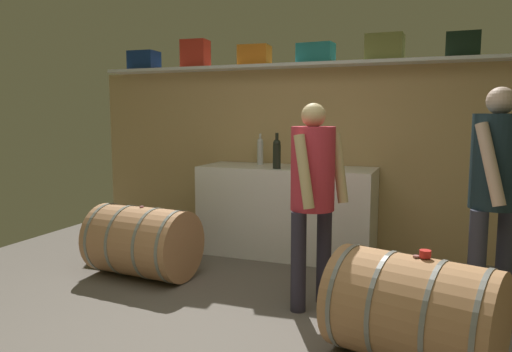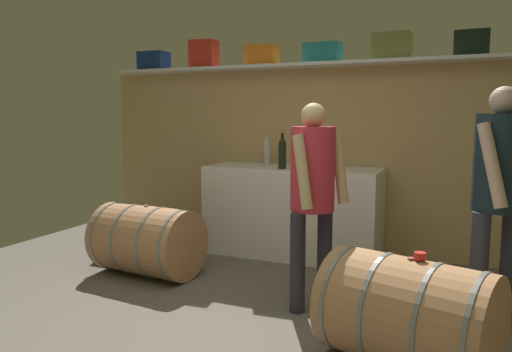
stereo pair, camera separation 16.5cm
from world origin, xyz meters
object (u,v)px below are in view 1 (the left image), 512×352
Objects in this scene: toolcase_teal at (316,53)px; winemaker_pouring at (497,179)px; wine_bottle_dark at (277,153)px; tasting_cup at (425,254)px; toolcase_red at (195,54)px; wine_barrel_far at (143,242)px; work_cabinet at (286,211)px; wine_bottle_green at (312,152)px; visitor_tasting at (313,184)px; wine_bottle_clear at (260,151)px; toolcase_orange at (255,56)px; wine_glass at (305,159)px; toolcase_olive at (385,48)px; toolcase_navy at (144,61)px; toolcase_black at (463,45)px; wine_barrel_near at (414,311)px.

toolcase_teal is 0.22× the size of winemaker_pouring.
wine_bottle_dark is 2.25m from tasting_cup.
tasting_cup is at bearing -43.89° from toolcase_red.
wine_barrel_far is (-0.96, -0.91, -0.76)m from wine_bottle_dark.
work_cabinet is at bearing -15.50° from toolcase_red.
winemaker_pouring is (0.43, 0.87, 0.34)m from tasting_cup.
wine_bottle_green is 0.22× the size of visitor_tasting.
wine_bottle_dark is (1.10, -0.42, -1.04)m from toolcase_red.
wine_barrel_far is 2.91m from winemaker_pouring.
toolcase_teal is 1.15m from wine_bottle_clear.
toolcase_orange reaches higher than toolcase_teal.
wine_barrel_far is at bearing -65.85° from visitor_tasting.
visitor_tasting is at bearing -72.05° from wine_glass.
toolcase_olive reaches higher than wine_glass.
wine_bottle_green is at bearing -8.22° from toolcase_navy.
wine_barrel_far is (-1.00, -1.11, -0.14)m from work_cabinet.
visitor_tasting is at bearing -59.10° from wine_bottle_dark.
wine_bottle_green is at bearing 80.06° from wine_glass.
toolcase_orange is 2.25× the size of wine_glass.
toolcase_navy reaches higher than toolcase_orange.
toolcase_teal is 1.01m from wine_bottle_green.
toolcase_orange is at bearing 131.11° from tasting_cup.
winemaker_pouring is at bearing -77.88° from toolcase_black.
toolcase_orange is 1.22m from wine_bottle_green.
toolcase_olive is 1.88m from work_cabinet.
toolcase_red is at bearing -3.11° from toolcase_navy.
wine_bottle_clear is 2.32× the size of wine_glass.
work_cabinet is at bearing -76.24° from winemaker_pouring.
winemaker_pouring reaches higher than wine_bottle_clear.
toolcase_orange is 2.79m from winemaker_pouring.
visitor_tasting is at bearing -71.78° from toolcase_teal.
toolcase_red reaches higher than wine_barrel_near.
winemaker_pouring is at bearing -33.12° from toolcase_teal.
winemaker_pouring is 1.26m from visitor_tasting.
toolcase_red is 0.71m from toolcase_orange.
wine_glass is at bearing -152.38° from toolcase_olive.
toolcase_black is 1.65m from winemaker_pouring.
tasting_cup is (2.40, -0.77, 0.35)m from wine_barrel_far.
toolcase_teal reaches higher than wine_glass.
wine_glass is (0.66, -0.34, -1.05)m from toolcase_orange.
visitor_tasting is at bearing -64.79° from work_cabinet.
wine_bottle_green is 0.17m from wine_glass.
toolcase_red is at bearing 173.41° from wine_bottle_clear.
toolcase_orange is 1.15m from wine_bottle_dark.
toolcase_navy is 0.95× the size of wine_bottle_clear.
toolcase_navy is at bearing -178.04° from toolcase_black.
wine_glass reaches higher than wine_barrel_near.
toolcase_olive is 1.32m from wine_glass.
toolcase_teal is at bearing 119.10° from tasting_cup.
wine_barrel_near is at bearing -76.67° from toolcase_olive.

